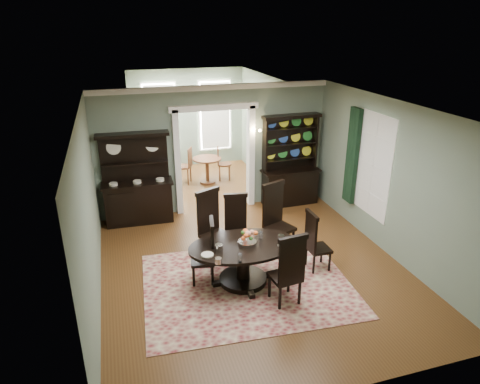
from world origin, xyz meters
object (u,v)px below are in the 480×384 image
(sideboard, at_px, (138,192))
(welsh_dresser, at_px, (290,172))
(dining_table, at_px, (243,256))
(parlor_table, at_px, (207,167))

(sideboard, bearing_deg, welsh_dresser, 2.16)
(dining_table, bearing_deg, parlor_table, 86.65)
(welsh_dresser, bearing_deg, dining_table, -126.98)
(sideboard, relative_size, welsh_dresser, 0.92)
(sideboard, xyz_separation_m, parlor_table, (2.05, 1.97, -0.24))
(welsh_dresser, relative_size, parlor_table, 2.81)
(parlor_table, bearing_deg, welsh_dresser, -49.72)
(dining_table, bearing_deg, sideboard, 119.04)
(sideboard, xyz_separation_m, welsh_dresser, (3.71, -0.00, 0.09))
(welsh_dresser, xyz_separation_m, parlor_table, (-1.67, 1.97, -0.33))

